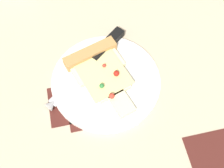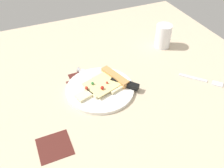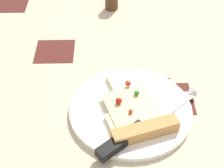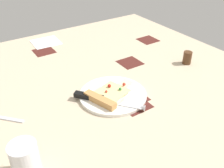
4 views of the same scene
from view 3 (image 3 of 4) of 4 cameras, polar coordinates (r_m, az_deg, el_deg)
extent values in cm
cube|color=#C6B293|center=(65.37, -2.33, -5.71)|extent=(125.82, 125.82, 3.00)
cube|color=#4C1E19|center=(79.94, -9.67, 5.43)|extent=(9.00, 9.00, 0.20)
cube|color=#4C1E19|center=(67.82, 9.79, -2.54)|extent=(9.00, 9.00, 0.20)
cube|color=#4C1E19|center=(101.47, -16.70, 12.73)|extent=(9.00, 9.00, 0.20)
cube|color=#4C1E19|center=(68.47, 6.62, -1.60)|extent=(9.00, 9.00, 0.20)
cylinder|color=white|center=(64.11, 3.12, -4.28)|extent=(23.20, 23.20, 1.10)
cube|color=beige|center=(60.87, 4.54, -6.17)|extent=(12.30, 9.06, 1.00)
cube|color=beige|center=(64.32, 2.67, -2.72)|extent=(8.56, 7.53, 1.00)
cube|color=beige|center=(67.70, 1.15, 0.10)|extent=(5.01, 6.05, 1.00)
cube|color=#EDD88C|center=(62.25, 3.52, -3.83)|extent=(11.81, 12.33, 0.30)
cube|color=tan|center=(58.66, 5.70, -7.83)|extent=(12.22, 6.13, 2.20)
sphere|color=red|center=(60.62, 3.18, -4.65)|extent=(0.80, 0.80, 0.80)
sphere|color=red|center=(65.72, 2.75, 0.12)|extent=(1.16, 1.16, 1.16)
sphere|color=#2D7A38|center=(63.94, 4.21, -1.52)|extent=(0.99, 0.99, 0.99)
sphere|color=#B21E14|center=(62.10, 1.15, -2.89)|extent=(1.21, 1.21, 1.21)
cube|color=silver|center=(63.96, 9.64, -4.21)|extent=(10.51, 9.21, 0.30)
cone|color=silver|center=(67.57, 13.01, -1.74)|extent=(2.82, 2.82, 2.00)
cube|color=black|center=(57.42, 1.66, -9.53)|extent=(9.10, 8.08, 1.60)
cylinder|color=#4C2D19|center=(94.25, -0.09, 14.13)|extent=(3.55, 3.55, 5.33)
camera|label=1|loc=(0.72, 8.67, 46.03)|focal=44.29mm
camera|label=2|loc=(0.86, -54.27, 35.87)|focal=39.84mm
camera|label=4|loc=(0.64, 88.44, 6.05)|focal=40.58mm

